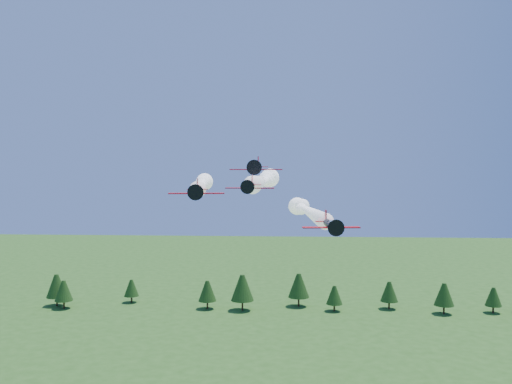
# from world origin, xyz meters

# --- Properties ---
(plane_lead) EXTENTS (6.47, 43.56, 3.70)m
(plane_lead) POSITION_xyz_m (-0.44, 17.63, 46.12)
(plane_lead) COLOR black
(plane_lead) RESTS_ON ground
(plane_left) EXTENTS (11.23, 46.85, 3.70)m
(plane_left) POSITION_xyz_m (-12.81, 26.61, 45.06)
(plane_left) COLOR black
(plane_left) RESTS_ON ground
(plane_right) EXTENTS (10.16, 45.02, 3.70)m
(plane_right) POSITION_xyz_m (7.43, 24.70, 40.30)
(plane_right) COLOR black
(plane_right) RESTS_ON ground
(plane_slot) EXTENTS (8.16, 8.90, 2.88)m
(plane_slot) POSITION_xyz_m (-1.05, 6.48, 48.49)
(plane_slot) COLOR black
(plane_slot) RESTS_ON ground
(treeline) EXTENTS (163.09, 15.33, 11.95)m
(treeline) POSITION_xyz_m (-2.30, 107.82, 6.47)
(treeline) COLOR #382314
(treeline) RESTS_ON ground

